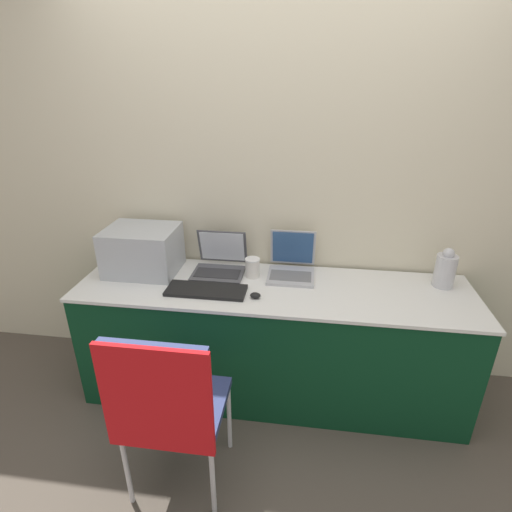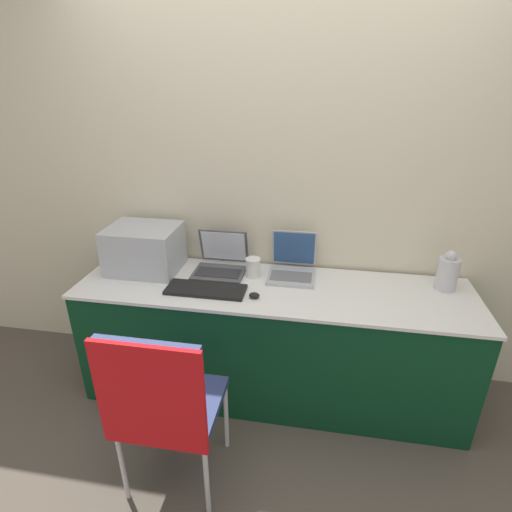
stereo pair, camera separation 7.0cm
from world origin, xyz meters
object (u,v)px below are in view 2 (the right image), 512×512
laptop_left (221,263)px  chair (161,400)px  laptop_right (292,266)px  coffee_cup (253,268)px  metal_pitcher (448,272)px  mouse (254,295)px  external_keyboard (206,290)px  printer (144,247)px

laptop_left → chair: laptop_left is taller
laptop_right → laptop_left: bearing=-176.5°
coffee_cup → metal_pitcher: metal_pitcher is taller
mouse → chair: size_ratio=0.06×
metal_pitcher → coffee_cup: bearing=-178.2°
laptop_right → chair: 1.13m
laptop_left → mouse: laptop_left is taller
external_keyboard → chair: bearing=-90.9°
mouse → printer: bearing=161.9°
laptop_left → mouse: bearing=-48.1°
chair → laptop_right: bearing=64.0°
coffee_cup → mouse: size_ratio=1.99×
printer → laptop_right: (0.93, 0.09, -0.10)m
external_keyboard → coffee_cup: 0.33m
printer → metal_pitcher: (1.83, 0.05, -0.05)m
printer → laptop_left: size_ratio=1.38×
printer → coffee_cup: printer is taller
laptop_left → coffee_cup: laptop_left is taller
metal_pitcher → chair: bearing=-145.3°
printer → laptop_left: (0.48, 0.06, -0.10)m
external_keyboard → laptop_right: bearing=32.4°
laptop_right → mouse: (-0.18, -0.33, -0.04)m
chair → laptop_left: bearing=88.2°
laptop_right → mouse: size_ratio=5.02×
laptop_left → external_keyboard: 0.28m
metal_pitcher → chair: (-1.38, -0.96, -0.28)m
coffee_cup → laptop_left: bearing=169.3°
printer → laptop_left: bearing=6.9°
laptop_right → chair: bearing=-116.0°
laptop_left → metal_pitcher: laptop_left is taller
mouse → metal_pitcher: bearing=15.3°
laptop_right → mouse: 0.38m
printer → metal_pitcher: bearing=1.6°
laptop_right → mouse: bearing=-119.0°
laptop_left → metal_pitcher: 1.35m
laptop_right → external_keyboard: (-0.47, -0.30, -0.05)m
laptop_right → printer: bearing=-174.8°
laptop_right → chair: (-0.48, -0.99, -0.23)m
laptop_right → chair: laptop_right is taller
metal_pitcher → laptop_left: bearing=179.8°
printer → laptop_right: bearing=5.2°
external_keyboard → coffee_cup: size_ratio=3.83×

